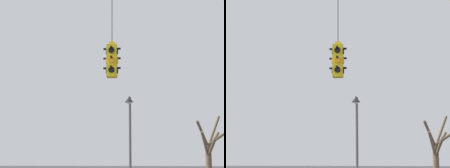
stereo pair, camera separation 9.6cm
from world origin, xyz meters
The scene contains 3 objects.
traffic_light_near_right_pole centered at (-2.25, -0.37, 5.02)m, with size 0.58×0.58×3.21m.
street_lamp centered at (-2.11, 5.42, 3.18)m, with size 0.40×0.70×4.60m.
bare_tree centered at (1.88, 9.40, 1.99)m, with size 2.31×2.66×4.12m.
Camera 2 is at (-0.49, -14.55, 1.74)m, focal length 70.00 mm.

